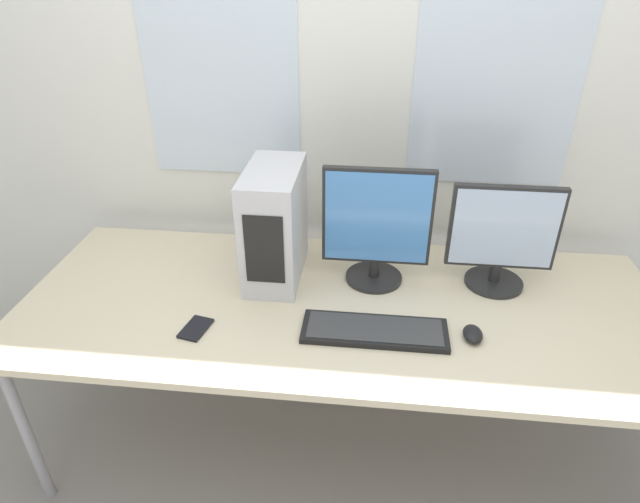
{
  "coord_description": "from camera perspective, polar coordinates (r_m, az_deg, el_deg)",
  "views": [
    {
      "loc": [
        0.1,
        -1.13,
        1.9
      ],
      "look_at": [
        -0.08,
        0.47,
        0.95
      ],
      "focal_mm": 30.0,
      "sensor_mm": 36.0,
      "label": 1
    }
  ],
  "objects": [
    {
      "name": "wall_back",
      "position": [
        2.28,
        3.79,
        16.53
      ],
      "size": [
        8.0,
        0.07,
        2.7
      ],
      "color": "silver",
      "rests_on": "ground_plane"
    },
    {
      "name": "cell_phone",
      "position": [
        1.91,
        -13.12,
        -7.99
      ],
      "size": [
        0.1,
        0.14,
        0.01
      ],
      "rotation": [
        0.0,
        0.0,
        -0.21
      ],
      "color": "black",
      "rests_on": "desk"
    },
    {
      "name": "monitor_right_near",
      "position": [
        2.09,
        18.86,
        1.41
      ],
      "size": [
        0.4,
        0.22,
        0.41
      ],
      "color": "black",
      "rests_on": "desk"
    },
    {
      "name": "keyboard",
      "position": [
        1.85,
        5.84,
        -8.4
      ],
      "size": [
        0.5,
        0.17,
        0.02
      ],
      "color": "black",
      "rests_on": "desk"
    },
    {
      "name": "monitor_main",
      "position": [
        2.01,
        6.06,
        2.65
      ],
      "size": [
        0.41,
        0.22,
        0.47
      ],
      "color": "black",
      "rests_on": "desk"
    },
    {
      "name": "desk",
      "position": [
        2.01,
        2.23,
        -6.37
      ],
      "size": [
        2.38,
        0.95,
        0.73
      ],
      "color": "beige",
      "rests_on": "ground_plane"
    },
    {
      "name": "mouse",
      "position": [
        1.89,
        15.98,
        -8.46
      ],
      "size": [
        0.07,
        0.1,
        0.03
      ],
      "color": "black",
      "rests_on": "desk"
    },
    {
      "name": "pc_tower",
      "position": [
        2.05,
        -4.87,
        2.92
      ],
      "size": [
        0.2,
        0.4,
        0.45
      ],
      "color": "silver",
      "rests_on": "desk"
    }
  ]
}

